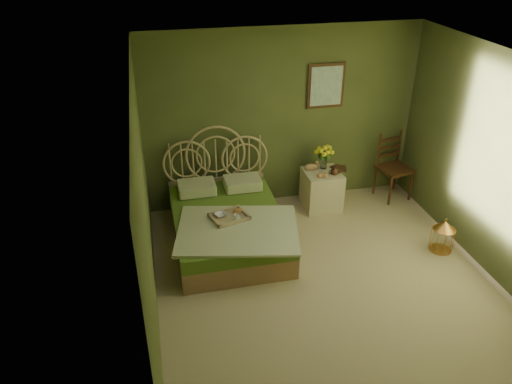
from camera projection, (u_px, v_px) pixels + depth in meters
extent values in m
plane|color=tan|center=(330.00, 289.00, 5.87)|extent=(4.50, 4.50, 0.00)
plane|color=silver|center=(350.00, 69.00, 4.61)|extent=(4.50, 4.50, 0.00)
plane|color=#5F6837|center=(282.00, 119.00, 7.17)|extent=(4.00, 0.00, 4.00)
plane|color=#5F6837|center=(146.00, 214.00, 4.86)|extent=(0.00, 4.50, 4.50)
plane|color=#5F6837|center=(506.00, 174.00, 5.63)|extent=(0.00, 4.50, 4.50)
cube|color=#381F0F|center=(326.00, 86.00, 7.05)|extent=(0.54, 0.03, 0.64)
cube|color=silver|center=(326.00, 86.00, 7.03)|extent=(0.46, 0.01, 0.56)
cube|color=tan|center=(229.00, 235.00, 6.62)|extent=(1.39, 1.86, 0.28)
cube|color=#59862C|center=(228.00, 220.00, 6.51)|extent=(1.39, 1.86, 0.19)
cube|color=beige|center=(238.00, 230.00, 6.11)|extent=(1.66, 1.39, 0.03)
cube|color=beige|center=(197.00, 188.00, 6.92)|extent=(0.51, 0.37, 0.15)
cube|color=beige|center=(243.00, 183.00, 7.04)|extent=(0.51, 0.37, 0.15)
cube|color=tan|center=(229.00, 219.00, 6.32)|extent=(0.53, 0.46, 0.04)
ellipsoid|color=#B77A38|center=(237.00, 211.00, 6.40)|extent=(0.12, 0.07, 0.05)
cube|color=#F5E5C7|center=(321.00, 190.00, 7.41)|extent=(0.53, 0.53, 0.58)
cylinder|color=silver|center=(324.00, 163.00, 7.35)|extent=(0.10, 0.10, 0.18)
ellipsoid|color=tan|center=(311.00, 167.00, 7.31)|extent=(0.21, 0.11, 0.10)
sphere|color=#E08E57|center=(320.00, 175.00, 7.10)|extent=(0.07, 0.07, 0.07)
sphere|color=#E08E57|center=(325.00, 176.00, 7.10)|extent=(0.07, 0.07, 0.07)
cube|color=#381F0F|center=(395.00, 169.00, 7.59)|extent=(0.53, 0.53, 0.04)
cylinder|color=#381F0F|center=(387.00, 190.00, 7.50)|extent=(0.04, 0.04, 0.48)
cylinder|color=#381F0F|center=(410.00, 187.00, 7.58)|extent=(0.04, 0.04, 0.48)
cylinder|color=#381F0F|center=(376.00, 179.00, 7.83)|extent=(0.04, 0.04, 0.48)
cylinder|color=#381F0F|center=(398.00, 176.00, 7.90)|extent=(0.04, 0.04, 0.48)
cube|color=#381F0F|center=(391.00, 148.00, 7.62)|extent=(0.38, 0.12, 0.53)
cylinder|color=#CD8541|center=(440.00, 249.00, 6.56)|extent=(0.29, 0.29, 0.01)
cylinder|color=#CD8541|center=(442.00, 240.00, 6.49)|extent=(0.29, 0.29, 0.32)
cone|color=#CD8541|center=(445.00, 225.00, 6.38)|extent=(0.29, 0.29, 0.11)
imported|color=#381E0F|center=(334.00, 170.00, 7.32)|extent=(0.22, 0.26, 0.02)
imported|color=#472819|center=(334.00, 168.00, 7.31)|extent=(0.23, 0.27, 0.02)
imported|color=white|center=(221.00, 215.00, 6.33)|extent=(0.18, 0.18, 0.04)
imported|color=white|center=(236.00, 217.00, 6.26)|extent=(0.08, 0.08, 0.07)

